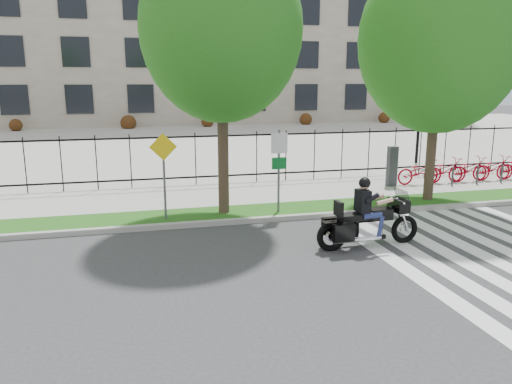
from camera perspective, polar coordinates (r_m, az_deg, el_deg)
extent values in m
plane|color=#313133|center=(10.97, 5.92, -9.23)|extent=(120.00, 120.00, 0.00)
cube|color=#98978F|center=(14.66, 0.44, -3.18)|extent=(60.00, 0.20, 0.15)
cube|color=#1D5816|center=(15.45, -0.36, -2.34)|extent=(60.00, 1.50, 0.15)
cube|color=#98978E|center=(17.82, -2.28, -0.32)|extent=(60.00, 3.50, 0.15)
cube|color=#98978E|center=(34.96, -8.28, 5.94)|extent=(80.00, 34.00, 0.10)
cube|color=gray|center=(54.97, -10.97, 18.66)|extent=(60.00, 20.00, 20.00)
cylinder|color=black|center=(25.54, 18.11, 7.40)|extent=(0.14, 0.14, 4.00)
cylinder|color=black|center=(25.45, 18.41, 11.65)|extent=(0.06, 0.70, 0.70)
sphere|color=white|center=(25.27, 17.74, 11.92)|extent=(0.36, 0.36, 0.36)
sphere|color=white|center=(25.64, 19.10, 11.83)|extent=(0.36, 0.36, 0.36)
cylinder|color=#37261E|center=(14.86, -3.79, 5.12)|extent=(0.32, 0.32, 3.97)
ellipsoid|color=#205F15|center=(14.80, -3.98, 18.16)|extent=(4.62, 4.62, 5.31)
cylinder|color=#37261E|center=(17.54, 19.43, 5.04)|extent=(0.32, 0.32, 3.63)
ellipsoid|color=#205F15|center=(17.46, 20.27, 16.01)|extent=(5.13, 5.13, 5.90)
cube|color=#2D2D33|center=(19.53, 15.28, 2.86)|extent=(0.35, 0.25, 1.50)
imported|color=#A50116|center=(20.18, 18.22, 2.23)|extent=(1.87, 0.65, 0.98)
cylinder|color=#2D2D33|center=(19.79, 18.95, 1.57)|extent=(0.08, 0.08, 0.70)
imported|color=#A50116|center=(20.79, 20.78, 2.33)|extent=(1.87, 0.65, 0.98)
cylinder|color=#2D2D33|center=(20.41, 21.55, 1.69)|extent=(0.08, 0.08, 0.70)
imported|color=#A50116|center=(21.43, 23.20, 2.42)|extent=(1.87, 0.65, 0.98)
cylinder|color=#2D2D33|center=(21.07, 23.98, 1.80)|extent=(0.08, 0.08, 0.70)
imported|color=#A50116|center=(22.11, 25.48, 2.50)|extent=(1.87, 0.65, 0.98)
cylinder|color=#2D2D33|center=(21.76, 26.27, 1.90)|extent=(0.08, 0.08, 0.70)
cylinder|color=#59595B|center=(15.01, 2.61, 2.38)|extent=(0.07, 0.07, 2.50)
cube|color=white|center=(14.85, 2.69, 5.59)|extent=(0.50, 0.03, 0.60)
cube|color=#0C6626|center=(14.93, 2.66, 3.30)|extent=(0.45, 0.03, 0.35)
cylinder|color=#59595B|center=(14.43, -10.44, 1.56)|extent=(0.07, 0.07, 2.40)
cube|color=yellow|center=(14.25, -10.57, 5.08)|extent=(0.78, 0.03, 0.78)
torus|color=black|center=(13.30, 16.60, -4.11)|extent=(0.74, 0.17, 0.74)
torus|color=black|center=(12.34, 8.64, -5.02)|extent=(0.78, 0.19, 0.78)
cube|color=black|center=(13.01, 15.99, -1.46)|extent=(0.34, 0.60, 0.32)
cube|color=#26262B|center=(13.00, 16.33, -0.39)|extent=(0.18, 0.54, 0.32)
cube|color=silver|center=(12.73, 12.58, -4.08)|extent=(0.65, 0.39, 0.43)
cube|color=black|center=(12.79, 13.91, -2.43)|extent=(0.60, 0.39, 0.28)
cube|color=black|center=(12.46, 11.15, -2.78)|extent=(0.76, 0.41, 0.15)
cube|color=black|center=(12.22, 9.42, -1.89)|extent=(0.12, 0.37, 0.36)
cube|color=black|center=(12.08, 9.99, -4.61)|extent=(0.54, 0.19, 0.43)
cube|color=black|center=(12.63, 8.71, -3.79)|extent=(0.54, 0.19, 0.43)
cube|color=black|center=(12.47, 12.10, -1.00)|extent=(0.27, 0.44, 0.55)
sphere|color=tan|center=(12.39, 12.31, 0.83)|extent=(0.25, 0.25, 0.25)
sphere|color=black|center=(12.39, 12.32, 1.02)|extent=(0.29, 0.29, 0.29)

